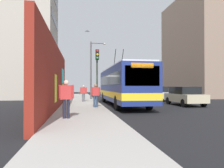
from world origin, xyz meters
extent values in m
plane|color=black|center=(0.00, 0.00, 0.00)|extent=(80.00, 80.00, 0.00)
cube|color=#ADA8A0|center=(0.00, 1.60, 0.07)|extent=(48.00, 3.20, 0.15)
cube|color=maroon|center=(-3.81, 3.35, 2.12)|extent=(14.38, 0.30, 4.24)
cube|color=yellow|center=(1.10, 3.19, 1.11)|extent=(1.01, 0.02, 1.69)
cube|color=#33D8E5|center=(-1.36, 3.19, 1.20)|extent=(0.95, 0.02, 0.84)
cube|color=yellow|center=(-4.86, 3.19, 1.50)|extent=(1.07, 0.02, 1.63)
cube|color=#33D8E5|center=(0.82, 3.19, 2.49)|extent=(2.16, 0.02, 1.23)
cube|color=#B2A899|center=(12.23, 9.20, 9.58)|extent=(9.27, 8.11, 19.17)
cube|color=black|center=(12.23, 5.13, 4.40)|extent=(7.88, 0.04, 1.10)
cube|color=black|center=(12.23, 5.13, 7.60)|extent=(7.88, 0.04, 1.10)
cube|color=black|center=(12.23, 5.13, 10.80)|extent=(7.88, 0.04, 1.10)
cube|color=gray|center=(12.75, -17.00, 7.77)|extent=(13.51, 6.87, 15.54)
cube|color=black|center=(12.75, -20.45, 4.40)|extent=(11.49, 0.04, 1.10)
cube|color=black|center=(12.75, -20.45, 7.60)|extent=(11.49, 0.04, 1.10)
cube|color=black|center=(12.75, -20.45, 10.80)|extent=(11.49, 0.04, 1.10)
cube|color=navy|center=(-0.31, -1.80, 1.77)|extent=(11.43, 2.45, 2.64)
cube|color=silver|center=(-0.31, -1.80, 3.15)|extent=(10.98, 2.26, 0.12)
cube|color=yellow|center=(-0.31, -1.80, 1.00)|extent=(11.45, 2.47, 0.44)
cube|color=black|center=(-6.01, -1.80, 2.23)|extent=(0.04, 2.08, 1.19)
cube|color=black|center=(-0.31, -1.80, 2.16)|extent=(10.52, 2.48, 0.84)
cube|color=orange|center=(-6.00, -1.80, 2.84)|extent=(0.06, 1.35, 0.28)
cylinder|color=black|center=(1.40, -2.15, 3.99)|extent=(1.43, 0.06, 2.00)
cylinder|color=black|center=(1.40, -1.45, 3.99)|extent=(1.43, 0.06, 2.00)
cylinder|color=black|center=(-3.97, -2.91, 0.50)|extent=(1.00, 0.28, 1.00)
cylinder|color=black|center=(-3.97, -0.69, 0.50)|extent=(1.00, 0.28, 1.00)
cylinder|color=black|center=(3.35, -2.91, 0.50)|extent=(1.00, 0.28, 1.00)
cylinder|color=black|center=(3.35, -0.69, 0.50)|extent=(1.00, 0.28, 1.00)
cube|color=#C6B793|center=(-1.26, -7.00, 0.65)|extent=(4.18, 1.86, 0.66)
cube|color=black|center=(-1.18, -7.00, 1.28)|extent=(2.51, 1.68, 0.60)
cylinder|color=black|center=(-2.64, -7.83, 0.32)|extent=(0.64, 0.22, 0.64)
cylinder|color=black|center=(-2.64, -6.17, 0.32)|extent=(0.64, 0.22, 0.64)
cylinder|color=black|center=(0.12, -7.83, 0.32)|extent=(0.64, 0.22, 0.64)
cylinder|color=black|center=(0.12, -6.17, 0.32)|extent=(0.64, 0.22, 0.64)
cube|color=#B7B7BC|center=(5.00, -7.00, 0.65)|extent=(4.51, 1.78, 0.66)
cube|color=black|center=(5.09, -7.00, 1.28)|extent=(2.70, 1.60, 0.60)
cylinder|color=black|center=(3.51, -7.79, 0.32)|extent=(0.64, 0.22, 0.64)
cylinder|color=black|center=(3.51, -6.21, 0.32)|extent=(0.64, 0.22, 0.64)
cylinder|color=black|center=(6.49, -7.79, 0.32)|extent=(0.64, 0.22, 0.64)
cylinder|color=black|center=(6.49, -6.21, 0.32)|extent=(0.64, 0.22, 0.64)
cube|color=white|center=(11.27, -7.00, 0.65)|extent=(4.13, 1.74, 0.66)
cube|color=black|center=(11.35, -7.00, 1.28)|extent=(2.48, 1.57, 0.60)
cylinder|color=black|center=(9.91, -7.77, 0.32)|extent=(0.64, 0.22, 0.64)
cylinder|color=black|center=(9.91, -6.23, 0.32)|extent=(0.64, 0.22, 0.64)
cylinder|color=black|center=(12.63, -7.77, 0.32)|extent=(0.64, 0.22, 0.64)
cylinder|color=black|center=(12.63, -6.23, 0.32)|extent=(0.64, 0.22, 0.64)
cube|color=#B21E19|center=(17.70, -7.00, 0.65)|extent=(4.05, 1.75, 0.66)
cube|color=black|center=(17.78, -7.00, 1.28)|extent=(2.43, 1.58, 0.60)
cylinder|color=black|center=(16.36, -7.78, 0.32)|extent=(0.64, 0.22, 0.64)
cylinder|color=black|center=(16.36, -6.22, 0.32)|extent=(0.64, 0.22, 0.64)
cylinder|color=black|center=(19.03, -7.78, 0.32)|extent=(0.64, 0.22, 0.64)
cylinder|color=black|center=(19.03, -6.22, 0.32)|extent=(0.64, 0.22, 0.64)
cylinder|color=#2D3F59|center=(-3.01, 0.59, 0.55)|extent=(0.14, 0.14, 0.80)
cylinder|color=#2D3F59|center=(-3.01, 0.76, 0.55)|extent=(0.14, 0.14, 0.80)
cube|color=#BF3333|center=(-3.01, 0.67, 1.26)|extent=(0.22, 0.47, 0.60)
cylinder|color=#BF3333|center=(-3.01, 0.39, 1.29)|extent=(0.09, 0.09, 0.57)
cylinder|color=#BF3333|center=(-3.01, 0.96, 1.29)|extent=(0.09, 0.09, 0.57)
sphere|color=#936B4C|center=(-3.01, 0.67, 1.67)|extent=(0.22, 0.22, 0.22)
cylinder|color=#595960|center=(2.61, 1.29, 0.54)|extent=(0.14, 0.14, 0.78)
cylinder|color=#595960|center=(2.61, 1.45, 0.54)|extent=(0.14, 0.14, 0.78)
cube|color=#BF3333|center=(2.61, 1.37, 1.22)|extent=(0.22, 0.45, 0.58)
cylinder|color=#BF3333|center=(2.61, 1.10, 1.25)|extent=(0.09, 0.09, 0.55)
cylinder|color=#BF3333|center=(2.61, 1.65, 1.25)|extent=(0.09, 0.09, 0.55)
sphere|color=beige|center=(2.61, 1.37, 1.61)|extent=(0.21, 0.21, 0.21)
cube|color=#593319|center=(2.61, 1.72, 0.98)|extent=(0.14, 0.10, 0.24)
cylinder|color=#1E1E2D|center=(-7.90, 2.32, 0.58)|extent=(0.14, 0.14, 0.87)
cylinder|color=#1E1E2D|center=(-7.90, 2.50, 0.58)|extent=(0.14, 0.14, 0.87)
cube|color=#BF3333|center=(-7.90, 2.41, 1.34)|extent=(0.22, 0.51, 0.65)
cylinder|color=#BF3333|center=(-7.90, 2.11, 1.38)|extent=(0.09, 0.09, 0.62)
cylinder|color=#BF3333|center=(-7.90, 2.72, 1.38)|extent=(0.09, 0.09, 0.62)
sphere|color=beige|center=(-7.90, 2.41, 1.79)|extent=(0.23, 0.23, 0.23)
cylinder|color=#2D382D|center=(-0.53, 0.35, 2.39)|extent=(0.14, 0.14, 4.48)
cube|color=black|center=(-0.75, 0.35, 4.18)|extent=(0.20, 0.28, 0.84)
sphere|color=red|center=(-0.86, 0.35, 4.46)|extent=(0.18, 0.18, 0.18)
sphere|color=yellow|center=(-0.86, 0.35, 4.18)|extent=(0.18, 0.18, 0.18)
sphere|color=green|center=(-0.86, 0.35, 3.90)|extent=(0.18, 0.18, 0.18)
cylinder|color=#4C4C51|center=(6.31, 0.45, 3.44)|extent=(0.18, 0.18, 6.59)
cylinder|color=#4C4C51|center=(6.31, -0.34, 6.59)|extent=(0.10, 1.58, 0.10)
ellipsoid|color=silver|center=(6.31, -1.13, 6.54)|extent=(0.44, 0.28, 0.20)
ellipsoid|color=slate|center=(5.90, 0.89, 7.81)|extent=(0.32, 0.14, 0.12)
cube|color=slate|center=(5.90, 0.75, 7.84)|extent=(0.20, 0.26, 0.14)
cube|color=slate|center=(5.90, 1.03, 7.84)|extent=(0.20, 0.26, 0.14)
camera|label=1|loc=(-17.66, 1.86, 1.62)|focal=33.51mm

